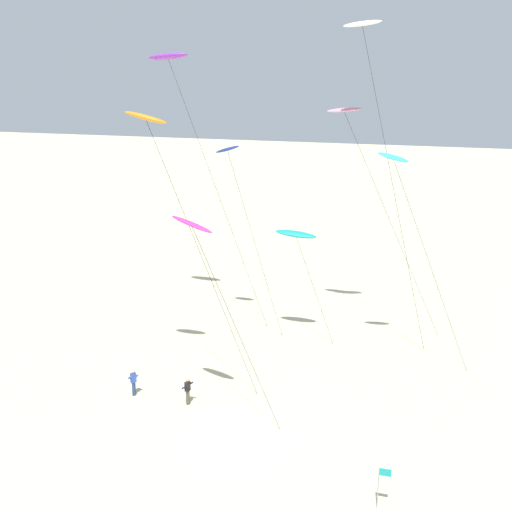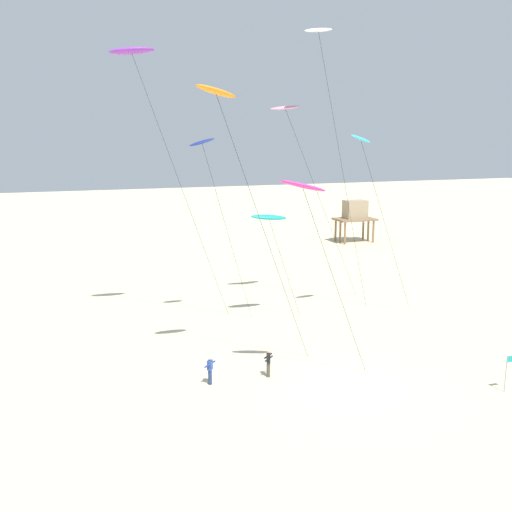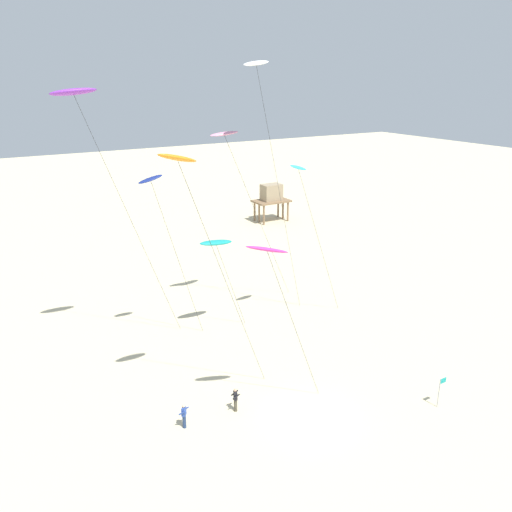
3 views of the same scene
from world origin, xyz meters
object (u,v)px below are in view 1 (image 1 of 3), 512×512
object	(u,v)px
kite_orange	(147,120)
kite_flyer_middle	(188,391)
kite_pink	(346,114)
kite_navy	(229,154)
kite_white	(364,30)
kite_flyer_nearest	(134,382)
kite_cyan	(395,162)
marker_flag	(382,480)
kite_teal	(296,234)
kite_magenta	(193,226)
kite_purple	(169,58)

from	to	relation	value
kite_orange	kite_flyer_middle	xyz separation A→B (m)	(2.50, -1.52, -15.31)
kite_orange	kite_pink	xyz separation A→B (m)	(9.13, 12.05, -0.34)
kite_navy	kite_white	distance (m)	11.89
kite_white	kite_flyer_nearest	distance (m)	25.57
kite_cyan	kite_pink	bearing A→B (deg)	126.50
kite_cyan	marker_flag	world-z (taller)	kite_cyan
kite_teal	kite_flyer_nearest	xyz separation A→B (m)	(-7.53, -10.34, -7.05)
kite_navy	kite_flyer_nearest	xyz separation A→B (m)	(-2.64, -10.70, -12.32)
kite_orange	kite_cyan	size ratio (longest dim) A/B	1.19
kite_magenta	kite_flyer_middle	bearing A→B (deg)	126.75
kite_orange	kite_purple	bearing A→B (deg)	106.19
kite_purple	kite_flyer_nearest	bearing A→B (deg)	-80.46
kite_purple	kite_teal	bearing A→B (deg)	-7.95
kite_white	kite_teal	size ratio (longest dim) A/B	2.63
marker_flag	kite_cyan	bearing A→B (deg)	95.06
kite_magenta	marker_flag	size ratio (longest dim) A/B	5.64
kite_flyer_nearest	kite_flyer_middle	xyz separation A→B (m)	(3.52, -0.12, 0.00)
kite_cyan	kite_pink	distance (m)	6.89
kite_flyer_middle	kite_orange	bearing A→B (deg)	148.64
kite_magenta	marker_flag	bearing A→B (deg)	-23.83
kite_cyan	kite_purple	bearing A→B (deg)	167.93
kite_navy	kite_pink	bearing A→B (deg)	20.10
kite_pink	marker_flag	xyz separation A→B (m)	(5.15, -19.94, -14.38)
kite_navy	kite_flyer_middle	xyz separation A→B (m)	(0.89, -10.82, -12.32)
kite_cyan	kite_purple	size ratio (longest dim) A/B	0.71
kite_white	kite_teal	xyz separation A→B (m)	(-3.95, -0.22, -13.21)
kite_white	marker_flag	world-z (taller)	kite_white
kite_orange	kite_flyer_nearest	distance (m)	15.41
kite_flyer_nearest	marker_flag	distance (m)	16.63
kite_cyan	kite_magenta	bearing A→B (deg)	-132.29
kite_white	kite_teal	bearing A→B (deg)	-176.81
kite_orange	kite_flyer_middle	world-z (taller)	kite_orange
kite_navy	kite_purple	distance (m)	7.85
kite_teal	marker_flag	size ratio (longest dim) A/B	3.96
kite_cyan	kite_flyer_nearest	size ratio (longest dim) A/B	8.50
kite_flyer_nearest	marker_flag	bearing A→B (deg)	-22.97
kite_pink	kite_purple	world-z (taller)	kite_purple
kite_flyer_nearest	kite_orange	bearing A→B (deg)	53.92
kite_purple	kite_flyer_nearest	world-z (taller)	kite_purple
kite_white	kite_teal	distance (m)	13.79
kite_orange	kite_pink	world-z (taller)	kite_orange
kite_orange	kite_flyer_middle	size ratio (longest dim) A/B	10.08
kite_magenta	kite_white	world-z (taller)	kite_white
kite_pink	kite_flyer_middle	distance (m)	21.27
kite_flyer_nearest	kite_teal	bearing A→B (deg)	53.94
kite_magenta	kite_teal	bearing A→B (deg)	77.44
kite_flyer_nearest	marker_flag	xyz separation A→B (m)	(15.30, -6.49, 0.60)
kite_pink	kite_purple	distance (m)	12.78
kite_teal	kite_flyer_middle	world-z (taller)	kite_teal
kite_magenta	marker_flag	distance (m)	15.07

